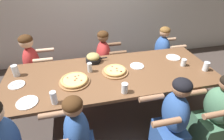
{
  "coord_description": "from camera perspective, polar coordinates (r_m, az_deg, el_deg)",
  "views": [
    {
      "loc": [
        -0.43,
        -1.86,
        2.06
      ],
      "look_at": [
        0.0,
        0.0,
        0.83
      ],
      "focal_mm": 28.0,
      "sensor_mm": 36.0,
      "label": 1
    }
  ],
  "objects": [
    {
      "name": "pizza_board_main",
      "position": [
        2.16,
        -12.19,
        -3.35
      ],
      "size": [
        0.37,
        0.37,
        0.05
      ],
      "color": "#996B42",
      "rests_on": "dining_table"
    },
    {
      "name": "drinking_glass_f",
      "position": [
        2.64,
        28.32,
        0.89
      ],
      "size": [
        0.07,
        0.07,
        0.12
      ],
      "color": "silver",
      "rests_on": "dining_table"
    },
    {
      "name": "empty_plate_d",
      "position": [
        2.81,
        19.35,
        3.9
      ],
      "size": [
        0.21,
        0.21,
        0.02
      ],
      "color": "white",
      "rests_on": "dining_table"
    },
    {
      "name": "ground_plane",
      "position": [
        2.81,
        0.0,
        -14.49
      ],
      "size": [
        18.0,
        18.0,
        0.0
      ],
      "primitive_type": "plane",
      "color": "#423833",
      "rests_on": "ground"
    },
    {
      "name": "drinking_glass_c",
      "position": [
        1.96,
        4.14,
        -6.1
      ],
      "size": [
        0.07,
        0.07,
        0.12
      ],
      "color": "silver",
      "rests_on": "dining_table"
    },
    {
      "name": "drinking_glass_e",
      "position": [
        2.32,
        -7.26,
        0.66
      ],
      "size": [
        0.06,
        0.06,
        0.13
      ],
      "color": "silver",
      "rests_on": "dining_table"
    },
    {
      "name": "dining_table",
      "position": [
        2.33,
        0.0,
        -2.38
      ],
      "size": [
        2.73,
        1.03,
        0.78
      ],
      "color": "brown",
      "rests_on": "ground"
    },
    {
      "name": "empty_plate_b",
      "position": [
        2.05,
        -25.95,
        -9.52
      ],
      "size": [
        0.22,
        0.22,
        0.02
      ],
      "color": "white",
      "rests_on": "dining_table"
    },
    {
      "name": "skillet_bowl",
      "position": [
        2.54,
        -6.14,
        3.9
      ],
      "size": [
        0.31,
        0.22,
        0.13
      ],
      "color": "black",
      "rests_on": "dining_table"
    },
    {
      "name": "diner_far_center",
      "position": [
        3.06,
        -2.62,
        1.98
      ],
      "size": [
        0.51,
        0.4,
        1.1
      ],
      "rotation": [
        0.0,
        0.0,
        -1.57
      ],
      "color": "#B22D2D",
      "rests_on": "ground"
    },
    {
      "name": "pizza_board_second",
      "position": [
        2.3,
        0.99,
        -0.25
      ],
      "size": [
        0.35,
        0.35,
        0.05
      ],
      "color": "#996B42",
      "rests_on": "dining_table"
    },
    {
      "name": "drinking_glass_b",
      "position": [
        1.91,
        -18.43,
        -8.78
      ],
      "size": [
        0.07,
        0.07,
        0.15
      ],
      "color": "silver",
      "rests_on": "dining_table"
    },
    {
      "name": "diner_near_right",
      "position": [
        2.44,
        30.04,
        -13.27
      ],
      "size": [
        0.51,
        0.4,
        1.06
      ],
      "rotation": [
        0.0,
        0.0,
        1.57
      ],
      "color": "#477556",
      "rests_on": "ground"
    },
    {
      "name": "diner_far_right",
      "position": [
        3.4,
        15.61,
        3.85
      ],
      "size": [
        0.51,
        0.4,
        1.09
      ],
      "rotation": [
        0.0,
        0.0,
        -1.57
      ],
      "color": "#2D5193",
      "rests_on": "ground"
    },
    {
      "name": "drinking_glass_d",
      "position": [
        2.63,
        22.32,
        2.19
      ],
      "size": [
        0.07,
        0.07,
        0.1
      ],
      "color": "silver",
      "rests_on": "dining_table"
    },
    {
      "name": "diner_near_midright",
      "position": [
        2.13,
        18.87,
        -16.31
      ],
      "size": [
        0.51,
        0.4,
        1.11
      ],
      "rotation": [
        0.0,
        0.0,
        1.57
      ],
      "color": "#2D5193",
      "rests_on": "ground"
    },
    {
      "name": "empty_plate_c",
      "position": [
        2.37,
        -28.7,
        -4.33
      ],
      "size": [
        0.19,
        0.19,
        0.02
      ],
      "color": "white",
      "rests_on": "dining_table"
    },
    {
      "name": "drinking_glass_a",
      "position": [
        2.53,
        -28.95,
        -0.38
      ],
      "size": [
        0.08,
        0.08,
        0.15
      ],
      "color": "silver",
      "rests_on": "dining_table"
    },
    {
      "name": "diner_far_left",
      "position": [
        3.09,
        -23.99,
        -0.17
      ],
      "size": [
        0.51,
        0.4,
        1.14
      ],
      "rotation": [
        0.0,
        0.0,
        -1.57
      ],
      "color": "#B22D2D",
      "rests_on": "ground"
    },
    {
      "name": "empty_plate_a",
      "position": [
        2.46,
        8.16,
        1.33
      ],
      "size": [
        0.19,
        0.19,
        0.02
      ],
      "color": "white",
      "rests_on": "dining_table"
    }
  ]
}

